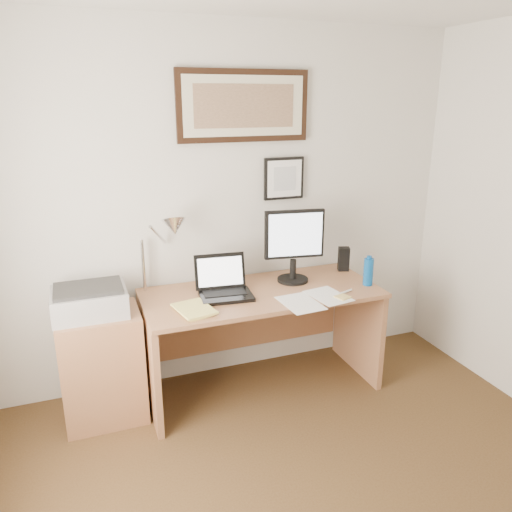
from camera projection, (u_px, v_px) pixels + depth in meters
name	position (u px, v px, depth m)	size (l,w,h in m)	color
wall_back	(223.00, 210.00, 3.51)	(3.50, 0.02, 2.50)	silver
side_cabinet	(103.00, 366.00, 3.19)	(0.50, 0.40, 0.73)	#925F3D
water_bottle	(368.00, 272.00, 3.47)	(0.07, 0.07, 0.19)	#0C4F9C
bottle_cap	(369.00, 257.00, 3.44)	(0.03, 0.03, 0.02)	#0C4F9C
speaker	(344.00, 259.00, 3.77)	(0.08, 0.07, 0.18)	black
paper_sheet_a	(300.00, 303.00, 3.18)	(0.22, 0.32, 0.00)	white
paper_sheet_b	(328.00, 296.00, 3.30)	(0.21, 0.30, 0.00)	white
sticky_pad	(343.00, 297.00, 3.27)	(0.09, 0.09, 0.01)	#DDC068
marker_pen	(345.00, 292.00, 3.34)	(0.02, 0.02, 0.14)	white
book	(179.00, 313.00, 3.01)	(0.20, 0.28, 0.02)	#EFE270
desk	(257.00, 318.00, 3.53)	(1.60, 0.70, 0.75)	#925F3D
laptop	(224.00, 287.00, 3.30)	(0.36, 0.33, 0.26)	black
lcd_monitor	(294.00, 242.00, 3.48)	(0.42, 0.22, 0.52)	black
printer	(89.00, 301.00, 3.05)	(0.44, 0.34, 0.18)	#A4A4A7
desk_lamp	(171.00, 230.00, 3.22)	(0.29, 0.27, 0.53)	silver
picture_large	(244.00, 106.00, 3.32)	(0.92, 0.04, 0.47)	black
picture_small	(284.00, 178.00, 3.57)	(0.30, 0.03, 0.30)	black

